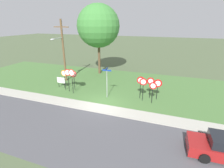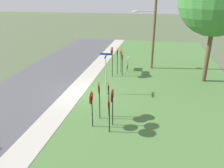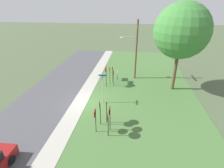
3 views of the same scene
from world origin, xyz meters
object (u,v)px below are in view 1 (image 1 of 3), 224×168
Objects in this scene: notice_board at (61,81)px; stop_sign_far_left at (72,76)px; yield_sign_near_right at (143,84)px; utility_pole at (63,49)px; yield_sign_far_right at (151,83)px; yield_sign_center at (158,85)px; stop_sign_near_left at (64,76)px; yield_sign_near_left at (153,88)px; street_name_post at (107,80)px; stop_sign_far_center at (68,75)px; stop_sign_near_right at (74,76)px; oak_tree_left at (98,26)px; yield_sign_far_left at (141,82)px.

stop_sign_far_left is at bearing -28.58° from notice_board.
yield_sign_near_right is 11.47m from utility_pole.
yield_sign_near_right reaches higher than yield_sign_far_right.
notice_board is at bearing 157.66° from stop_sign_far_left.
yield_sign_far_right is 0.73m from yield_sign_center.
stop_sign_near_left reaches higher than yield_sign_near_left.
yield_sign_far_right is 0.71× the size of street_name_post.
stop_sign_far_center is 9.30m from yield_sign_near_left.
stop_sign_near_right reaches higher than yield_sign_far_right.
yield_sign_near_right is 3.67m from street_name_post.
stop_sign_far_center is (0.67, -0.25, 0.17)m from stop_sign_near_left.
yield_sign_near_right is 0.24× the size of oak_tree_left.
oak_tree_left is at bearing 86.01° from stop_sign_near_right.
yield_sign_near_right is (8.99, 0.10, 0.06)m from stop_sign_near_left.
stop_sign_near_right is 0.98× the size of yield_sign_far_left.
yield_sign_near_right reaches higher than stop_sign_near_left.
yield_sign_far_left is at bearing -152.71° from yield_sign_far_right.
yield_sign_near_right is 0.75× the size of street_name_post.
oak_tree_left is (-0.40, 8.21, 4.87)m from stop_sign_far_left.
yield_sign_far_right is at bearing 15.38° from stop_sign_far_left.
yield_sign_near_left is 1.17m from yield_sign_far_right.
stop_sign_far_center is (-0.40, -0.54, 0.21)m from stop_sign_near_right.
stop_sign_near_left is at bearing -56.10° from utility_pole.
oak_tree_left is at bearing 59.11° from utility_pole.
yield_sign_near_left is 12.47m from utility_pole.
yield_sign_center is at bearing -0.22° from stop_sign_far_center.
street_name_post is at bearing -23.11° from utility_pole.
yield_sign_far_left is 1.04m from yield_sign_far_right.
yield_sign_near_left is (9.96, -0.09, -0.13)m from stop_sign_near_left.
yield_sign_near_left is 1.11m from yield_sign_center.
yield_sign_near_right is at bearing -4.99° from stop_sign_far_center.
stop_sign_near_left reaches higher than notice_board.
stop_sign_near_left is 1.10× the size of yield_sign_near_left.
street_name_post reaches higher than yield_sign_far_left.
utility_pole is (-7.22, 3.08, 2.38)m from street_name_post.
street_name_post is at bearing -175.38° from yield_sign_near_left.
yield_sign_near_left is 0.96× the size of yield_sign_far_right.
yield_sign_near_left is at bearing -6.43° from stop_sign_far_center.
stop_sign_near_right is 0.73× the size of street_name_post.
utility_pole is at bearing 120.70° from stop_sign_near_left.
utility_pole is 4.21m from notice_board.
yield_sign_near_left is 4.63m from street_name_post.
stop_sign_far_center is 1.16× the size of yield_sign_far_right.
notice_board is (-1.58, 0.81, -1.08)m from stop_sign_far_center.
street_name_post is (5.34, -0.29, 0.15)m from stop_sign_near_left.
stop_sign_near_right is at bearing 170.66° from street_name_post.
stop_sign_near_right is 0.84× the size of stop_sign_far_left.
notice_board is (-0.91, 0.56, -0.91)m from stop_sign_near_left.
yield_sign_far_left is 1.05× the size of yield_sign_far_right.
yield_sign_near_left is 0.92× the size of yield_sign_far_left.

